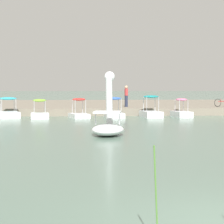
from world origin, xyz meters
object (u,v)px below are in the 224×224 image
(pedal_boat_pink, at_px, (181,112))
(pedal_boat_lime, at_px, (40,112))
(bicycle_parked, at_px, (223,103))
(pedal_boat_red, at_px, (79,112))
(pedal_boat_cyan, at_px, (8,112))
(pedal_boat_blue, at_px, (114,111))
(pedal_boat_teal, at_px, (151,111))
(swan_boat, at_px, (108,123))
(person_on_path, at_px, (126,95))

(pedal_boat_pink, bearing_deg, pedal_boat_lime, -177.79)
(pedal_boat_lime, distance_m, bicycle_parked, 15.22)
(pedal_boat_red, distance_m, pedal_boat_cyan, 5.11)
(pedal_boat_blue, bearing_deg, bicycle_parked, 23.27)
(pedal_boat_teal, relative_size, pedal_boat_blue, 1.09)
(swan_boat, height_order, pedal_boat_cyan, swan_boat)
(pedal_boat_blue, relative_size, pedal_boat_lime, 1.05)
(pedal_boat_blue, relative_size, pedal_boat_red, 1.04)
(pedal_boat_blue, height_order, person_on_path, person_on_path)
(pedal_boat_pink, bearing_deg, pedal_boat_red, -176.72)
(pedal_boat_pink, height_order, pedal_boat_teal, pedal_boat_teal)
(pedal_boat_red, bearing_deg, pedal_boat_teal, 4.21)
(pedal_boat_teal, xyz_separation_m, pedal_boat_cyan, (-10.32, 0.18, -0.02))
(pedal_boat_teal, xyz_separation_m, pedal_boat_lime, (-8.03, -0.35, -0.03))
(pedal_boat_teal, distance_m, pedal_boat_lime, 8.04)
(pedal_boat_teal, xyz_separation_m, bicycle_parked, (6.61, 3.76, 0.48))
(pedal_boat_pink, relative_size, person_on_path, 1.26)
(person_on_path, bearing_deg, pedal_boat_red, -131.04)
(swan_boat, xyz_separation_m, pedal_boat_lime, (-4.14, 11.41, -0.17))
(pedal_boat_blue, height_order, bicycle_parked, pedal_boat_blue)
(pedal_boat_blue, relative_size, pedal_boat_cyan, 0.89)
(pedal_boat_teal, bearing_deg, person_on_path, 108.98)
(pedal_boat_teal, height_order, pedal_boat_cyan, pedal_boat_teal)
(pedal_boat_teal, distance_m, bicycle_parked, 7.62)
(bicycle_parked, bearing_deg, pedal_boat_pink, -139.43)
(pedal_boat_pink, distance_m, bicycle_parked, 5.74)
(pedal_boat_pink, xyz_separation_m, pedal_boat_teal, (-2.27, -0.04, 0.04))
(swan_boat, xyz_separation_m, pedal_boat_cyan, (-6.43, 11.94, -0.16))
(pedal_boat_red, relative_size, bicycle_parked, 1.35)
(pedal_boat_teal, relative_size, bicycle_parked, 1.52)
(pedal_boat_blue, distance_m, pedal_boat_cyan, 7.62)
(person_on_path, bearing_deg, pedal_boat_cyan, -156.59)
(swan_boat, height_order, pedal_boat_red, swan_boat)
(pedal_boat_red, bearing_deg, pedal_boat_pink, 3.28)
(pedal_boat_blue, bearing_deg, pedal_boat_red, -176.79)
(pedal_boat_teal, distance_m, person_on_path, 4.41)
(swan_boat, bearing_deg, pedal_boat_pink, 62.46)
(pedal_boat_blue, xyz_separation_m, bicycle_parked, (9.32, 4.01, 0.47))
(pedal_boat_red, xyz_separation_m, pedal_boat_cyan, (-5.08, 0.56, 0.01))
(swan_boat, distance_m, bicycle_parked, 18.75)
(pedal_boat_pink, bearing_deg, pedal_boat_teal, -178.88)
(pedal_boat_pink, xyz_separation_m, pedal_boat_red, (-7.51, -0.43, 0.01))
(pedal_boat_teal, bearing_deg, bicycle_parked, 29.65)
(pedal_boat_pink, xyz_separation_m, pedal_boat_lime, (-10.30, -0.40, 0.01))
(pedal_boat_cyan, distance_m, person_on_path, 9.80)
(pedal_boat_blue, bearing_deg, swan_boat, -95.86)
(pedal_boat_pink, relative_size, bicycle_parked, 1.37)
(swan_boat, distance_m, pedal_boat_lime, 12.14)
(swan_boat, distance_m, pedal_boat_blue, 11.58)
(pedal_boat_cyan, bearing_deg, pedal_boat_pink, -0.60)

